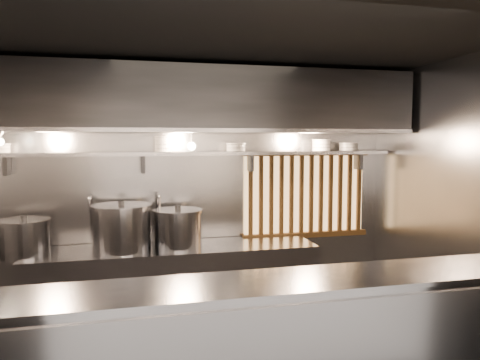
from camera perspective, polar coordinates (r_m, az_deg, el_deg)
name	(u,v)px	position (r m, az deg, el deg)	size (l,w,h in m)	color
ceiling	(224,43)	(3.90, -1.97, 16.31)	(4.50, 4.50, 0.00)	black
wall_back	(197,195)	(5.34, -5.26, -1.84)	(4.50, 4.50, 0.00)	gray
wall_right	(458,207)	(4.87, 25.02, -2.96)	(3.00, 3.00, 0.00)	gray
cooking_bench	(175,289)	(5.15, -7.92, -12.97)	(3.00, 0.70, 0.90)	#A1A1A6
bowl_shelf	(199,153)	(5.13, -5.00, 3.26)	(4.40, 0.34, 0.04)	#A1A1A6
exhaust_hood	(202,101)	(4.92, -4.64, 9.53)	(4.40, 0.81, 0.65)	#2D2D30
wood_screen	(306,194)	(5.64, 7.99, -1.71)	(1.56, 0.09, 1.04)	#FFC072
faucet_left	(91,208)	(5.17, -17.73, -3.32)	(0.04, 0.30, 0.50)	silver
faucet_right	(158,206)	(5.17, -9.97, -3.16)	(0.04, 0.30, 0.50)	silver
pendant_bulb	(192,146)	(4.99, -5.93, 4.14)	(0.09, 0.09, 0.19)	#2D2D30
stock_pot_left	(25,238)	(5.01, -24.78, -6.40)	(0.59, 0.59, 0.40)	#A1A1A6
stock_pot_mid	(122,228)	(4.93, -14.20, -5.64)	(0.80, 0.80, 0.51)	#A1A1A6
stock_pot_right	(178,228)	(4.97, -7.56, -5.85)	(0.65, 0.65, 0.44)	#A1A1A6
bowl_stack_1	(164,144)	(5.08, -9.30, 4.38)	(0.20, 0.20, 0.17)	silver
bowl_stack_2	(236,147)	(5.21, -0.49, 4.04)	(0.23, 0.23, 0.09)	silver
bowl_stack_3	(321,145)	(5.53, 9.88, 4.22)	(0.22, 0.22, 0.13)	silver
bowl_stack_4	(348,147)	(5.68, 13.09, 3.99)	(0.23, 0.23, 0.09)	silver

